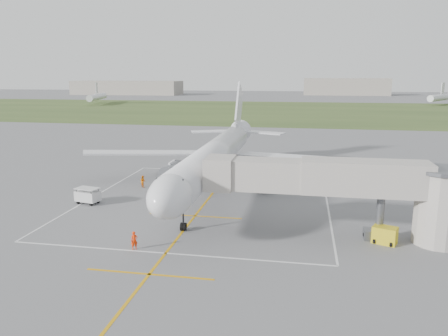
% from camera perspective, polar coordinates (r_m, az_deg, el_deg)
% --- Properties ---
extents(ground, '(700.00, 700.00, 0.00)m').
position_cam_1_polar(ground, '(55.80, -1.31, -3.09)').
color(ground, '#5D5E60').
rests_on(ground, ground).
extents(grass_strip, '(700.00, 120.00, 0.02)m').
position_cam_1_polar(grass_strip, '(183.64, 6.99, 7.45)').
color(grass_strip, '#334920').
rests_on(grass_strip, ground).
extents(apron_markings, '(28.20, 60.00, 0.01)m').
position_cam_1_polar(apron_markings, '(50.34, -2.66, -4.79)').
color(apron_markings, '#C98D0B').
rests_on(apron_markings, ground).
extents(airliner, '(38.93, 46.75, 13.52)m').
position_cam_1_polar(airliner, '(55.54, -1.18, 1.49)').
color(airliner, silver).
rests_on(airliner, ground).
extents(jet_bridge, '(23.40, 5.00, 7.20)m').
position_cam_1_polar(jet_bridge, '(40.73, 16.79, -2.46)').
color(jet_bridge, '#AAA29A').
rests_on(jet_bridge, ground).
extents(gpu_unit, '(2.38, 2.03, 1.52)m').
position_cam_1_polar(gpu_unit, '(41.45, 20.25, -8.23)').
color(gpu_unit, gold).
rests_on(gpu_unit, ground).
extents(baggage_cart, '(2.94, 2.14, 1.84)m').
position_cam_1_polar(baggage_cart, '(52.88, -17.38, -3.46)').
color(baggage_cart, silver).
rests_on(baggage_cart, ground).
extents(ramp_worker_nose, '(0.69, 0.63, 1.59)m').
position_cam_1_polar(ramp_worker_nose, '(38.41, -11.64, -9.26)').
color(ramp_worker_nose, '#F33207').
rests_on(ramp_worker_nose, ground).
extents(ramp_worker_wing, '(0.97, 0.94, 1.57)m').
position_cam_1_polar(ramp_worker_wing, '(58.80, -10.54, -1.72)').
color(ramp_worker_wing, orange).
rests_on(ramp_worker_wing, ground).
extents(distant_hangars, '(345.00, 49.00, 12.00)m').
position_cam_1_polar(distant_hangars, '(319.21, 5.60, 10.35)').
color(distant_hangars, gray).
rests_on(distant_hangars, ground).
extents(distant_aircraft, '(186.82, 56.43, 8.85)m').
position_cam_1_polar(distant_aircraft, '(223.53, 5.72, 9.22)').
color(distant_aircraft, silver).
rests_on(distant_aircraft, ground).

